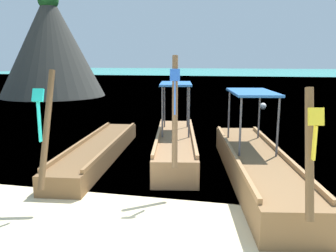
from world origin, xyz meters
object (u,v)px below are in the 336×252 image
Objects in this scene: longtail_boat_turquoise_ribbon at (99,150)px; mooring_buoy_near at (263,106)px; longtail_boat_yellow_ribbon at (256,164)px; karst_rock at (49,46)px; longtail_boat_blue_ribbon at (176,145)px.

longtail_boat_turquoise_ribbon reaches higher than mooring_buoy_near.
longtail_boat_yellow_ribbon is at bearing -10.86° from longtail_boat_turquoise_ribbon.
karst_rock reaches higher than longtail_boat_turquoise_ribbon.
longtail_boat_blue_ribbon is (2.17, 0.61, 0.13)m from longtail_boat_turquoise_ribbon.
longtail_boat_blue_ribbon is at bearing 15.58° from longtail_boat_turquoise_ribbon.
longtail_boat_turquoise_ribbon is 4.51m from longtail_boat_yellow_ribbon.
longtail_boat_yellow_ribbon is at bearing -32.87° from longtail_boat_blue_ribbon.
karst_rock is at bearing 164.37° from mooring_buoy_near.
longtail_boat_blue_ribbon reaches higher than mooring_buoy_near.
longtail_boat_turquoise_ribbon reaches higher than longtail_boat_yellow_ribbon.
longtail_boat_turquoise_ribbon is 1.19× the size of longtail_boat_blue_ribbon.
longtail_boat_yellow_ribbon is (2.25, -1.46, -0.02)m from longtail_boat_blue_ribbon.
longtail_boat_blue_ribbon is at bearing -105.74° from mooring_buoy_near.
karst_rock is at bearing 124.38° from longtail_boat_turquoise_ribbon.
longtail_boat_turquoise_ribbon is 1.00× the size of longtail_boat_yellow_ribbon.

